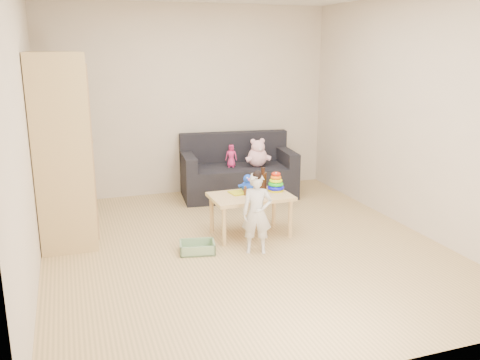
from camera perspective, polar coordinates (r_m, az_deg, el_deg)
name	(u,v)px	position (r m, az deg, el deg)	size (l,w,h in m)	color
room	(243,123)	(5.03, 0.39, 6.44)	(4.50, 4.50, 4.50)	tan
wardrobe	(62,148)	(5.69, -19.33, 3.40)	(0.55, 1.10, 1.98)	#D5BD75
sofa	(238,181)	(7.07, -0.18, -0.11)	(1.54, 0.77, 0.43)	black
play_table	(250,215)	(5.61, 1.18, -3.93)	(0.87, 0.55, 0.46)	#DDC479
storage_bin	(197,247)	(5.22, -4.82, -7.53)	(0.35, 0.26, 0.11)	gray
toddler	(257,214)	(5.08, 1.91, -3.88)	(0.30, 0.20, 0.81)	silver
pink_bear	(257,155)	(6.95, 1.97, 2.85)	(0.29, 0.24, 0.33)	#FFBBCA
doll	(231,156)	(6.91, -1.00, 2.70)	(0.15, 0.10, 0.31)	#E32A71
ring_stacker	(276,184)	(5.69, 4.05, -0.41)	(0.19, 0.19, 0.22)	#CBBF0A
brown_bottle	(263,180)	(5.73, 2.58, -0.02)	(0.09, 0.09, 0.26)	black
blue_plush	(247,183)	(5.63, 0.84, -0.34)	(0.17, 0.14, 0.21)	blue
wooden_figure	(245,191)	(5.51, 0.61, -1.21)	(0.04, 0.04, 0.11)	brown
yellow_book	(239,193)	(5.60, -0.12, -1.43)	(0.19, 0.19, 0.01)	#CAC715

